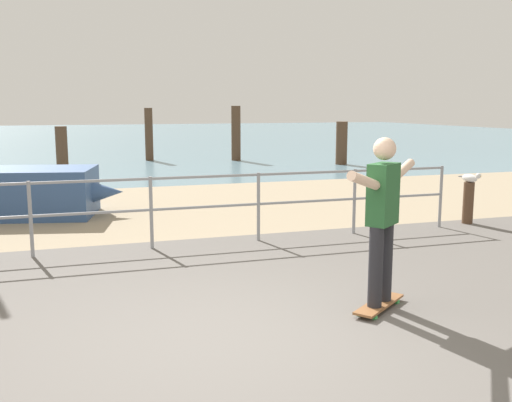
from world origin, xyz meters
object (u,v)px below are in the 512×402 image
at_px(skateboard, 379,304).
at_px(seagull, 470,178).
at_px(bollard_short, 468,203).
at_px(skateboarder, 382,211).

distance_m(skateboard, seagull, 5.00).
height_order(bollard_short, seagull, seagull).
relative_size(skateboard, skateboarder, 0.46).
distance_m(bollard_short, seagull, 0.44).
xyz_separation_m(bollard_short, seagull, (0.00, -0.02, 0.44)).
distance_m(skateboarder, seagull, 4.95).
xyz_separation_m(skateboard, seagull, (3.64, 3.35, 0.74)).
xyz_separation_m(skateboarder, seagull, (3.64, 3.35, -0.20)).
xyz_separation_m(skateboard, bollard_short, (3.64, 3.36, 0.30)).
bearing_deg(skateboarder, seagull, 42.57).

